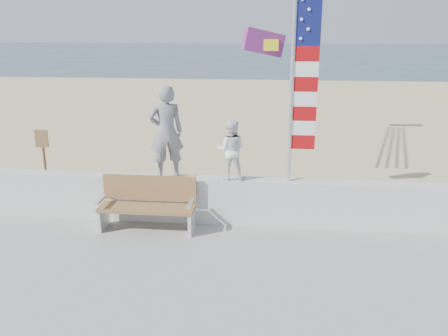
{
  "coord_description": "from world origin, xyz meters",
  "views": [
    {
      "loc": [
        1.1,
        -6.61,
        3.89
      ],
      "look_at": [
        0.2,
        1.8,
        1.35
      ],
      "focal_mm": 38.0,
      "sensor_mm": 36.0,
      "label": 1
    }
  ],
  "objects_px": {
    "child": "(231,150)",
    "bench": "(148,203)",
    "flag": "(299,79)",
    "adult": "(166,132)"
  },
  "relations": [
    {
      "from": "bench",
      "to": "flag",
      "type": "bearing_deg",
      "value": 9.39
    },
    {
      "from": "adult",
      "to": "child",
      "type": "xyz_separation_m",
      "value": [
        1.23,
        0.0,
        -0.32
      ]
    },
    {
      "from": "adult",
      "to": "child",
      "type": "bearing_deg",
      "value": 159.85
    },
    {
      "from": "flag",
      "to": "adult",
      "type": "bearing_deg",
      "value": 179.99
    },
    {
      "from": "child",
      "to": "bench",
      "type": "height_order",
      "value": "child"
    },
    {
      "from": "adult",
      "to": "child",
      "type": "distance_m",
      "value": 1.27
    },
    {
      "from": "adult",
      "to": "bench",
      "type": "distance_m",
      "value": 1.39
    },
    {
      "from": "adult",
      "to": "bench",
      "type": "xyz_separation_m",
      "value": [
        -0.3,
        -0.45,
        -1.28
      ]
    },
    {
      "from": "adult",
      "to": "flag",
      "type": "height_order",
      "value": "flag"
    },
    {
      "from": "child",
      "to": "bench",
      "type": "relative_size",
      "value": 0.63
    }
  ]
}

